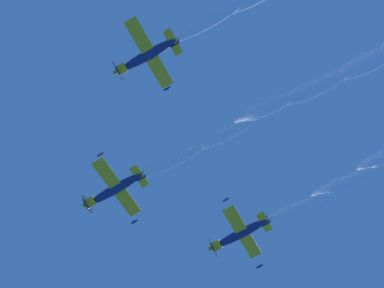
% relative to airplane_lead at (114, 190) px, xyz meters
% --- Properties ---
extents(airplane_lead, '(8.48, 7.97, 3.51)m').
position_rel_airplane_lead_xyz_m(airplane_lead, '(0.00, 0.00, 0.00)').
color(airplane_lead, navy).
extents(airplane_left_wingman, '(8.45, 7.96, 3.27)m').
position_rel_airplane_lead_xyz_m(airplane_left_wingman, '(-14.55, -5.82, 1.14)').
color(airplane_left_wingman, navy).
extents(airplane_right_wingman, '(8.42, 7.96, 3.29)m').
position_rel_airplane_lead_xyz_m(airplane_right_wingman, '(7.43, -13.75, 0.16)').
color(airplane_right_wingman, navy).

